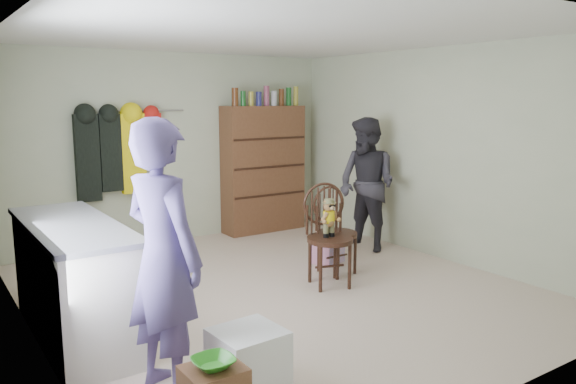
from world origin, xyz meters
TOP-DOWN VIEW (x-y plane):
  - ground_plane at (0.00, 0.00)m, footprint 5.00×5.00m
  - room_walls at (0.00, 0.53)m, footprint 5.00×5.00m
  - counter at (-1.95, 0.00)m, footprint 0.64×1.86m
  - bowl at (-1.70, -1.94)m, footprint 0.23×0.23m
  - plastic_tub at (-1.24, -1.51)m, footprint 0.45×0.43m
  - chair_front at (0.52, -0.13)m, footprint 0.58×0.58m
  - chair_far at (0.85, 0.17)m, footprint 0.42×0.42m
  - striped_bag at (1.01, 0.48)m, footprint 0.40×0.35m
  - person_left at (-1.67, -1.20)m, footprint 0.58×0.74m
  - person_right at (1.77, 0.67)m, footprint 0.72×0.88m
  - dresser at (1.25, 2.30)m, footprint 1.20×0.39m
  - coat_rack at (-0.83, 2.38)m, footprint 1.42×0.12m

SIDE VIEW (x-z plane):
  - ground_plane at x=0.00m, z-range 0.00..0.00m
  - striped_bag at x=1.01m, z-range 0.00..0.36m
  - plastic_tub at x=-1.24m, z-range 0.00..0.41m
  - counter at x=-1.95m, z-range 0.00..0.94m
  - bowl at x=-1.70m, z-range 0.46..0.52m
  - chair_far at x=0.85m, z-range 0.03..0.98m
  - chair_front at x=0.52m, z-range 0.07..1.12m
  - person_right at x=1.77m, z-range 0.00..1.67m
  - person_left at x=-1.67m, z-range 0.00..1.80m
  - dresser at x=1.25m, z-range -0.12..1.95m
  - coat_rack at x=-0.83m, z-range 0.70..1.80m
  - room_walls at x=0.00m, z-range -0.92..4.08m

